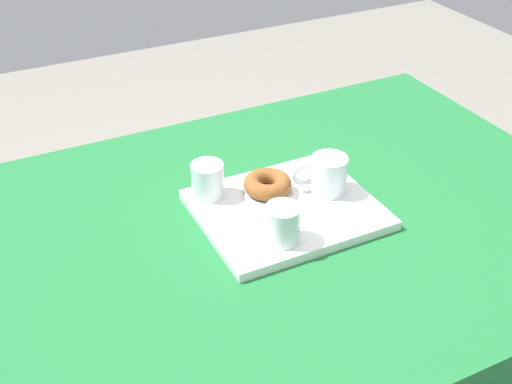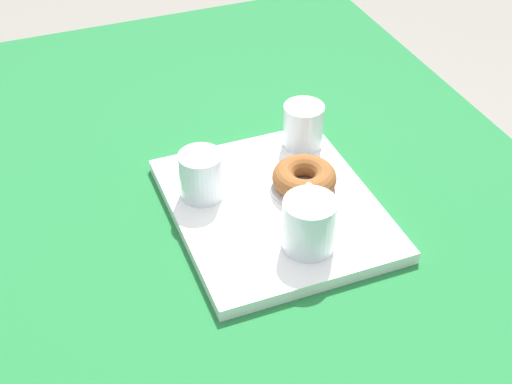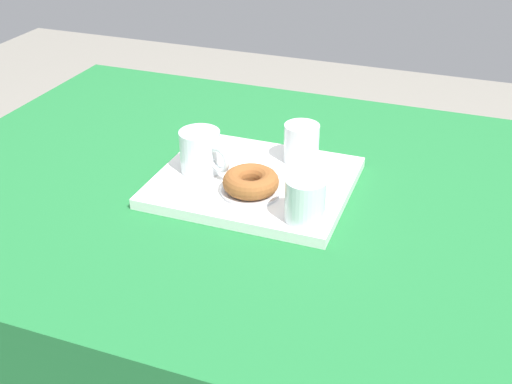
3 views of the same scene
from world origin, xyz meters
TOP-DOWN VIEW (x-y plane):
  - dining_table at (0.00, 0.00)m, footprint 1.53×1.05m
  - serving_tray at (-0.04, -0.01)m, footprint 0.39×0.33m
  - tea_mug_left at (-0.15, -0.03)m, footprint 0.12×0.08m
  - water_glass_near at (0.10, -0.13)m, footprint 0.07×0.07m
  - water_glass_far at (0.03, 0.09)m, footprint 0.07×0.07m
  - donut_plate_left at (-0.03, -0.08)m, footprint 0.12×0.12m
  - sugar_donut_left at (-0.03, -0.08)m, footprint 0.11×0.11m

SIDE VIEW (x-z plane):
  - dining_table at x=0.00m, z-range 0.30..1.06m
  - serving_tray at x=-0.04m, z-range 0.76..0.78m
  - donut_plate_left at x=-0.03m, z-range 0.78..0.79m
  - sugar_donut_left at x=-0.03m, z-range 0.79..0.83m
  - water_glass_near at x=0.10m, z-range 0.78..0.86m
  - water_glass_far at x=0.03m, z-range 0.78..0.86m
  - tea_mug_left at x=-0.15m, z-range 0.78..0.87m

